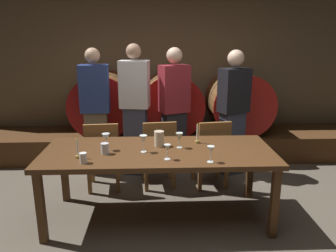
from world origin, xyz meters
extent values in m
plane|color=brown|center=(0.00, 0.00, 0.00)|extent=(8.80, 8.80, 0.00)
cube|color=brown|center=(0.00, 2.62, 1.24)|extent=(6.77, 0.24, 2.48)
cube|color=#4C2D16|center=(0.00, 2.07, 0.20)|extent=(6.09, 0.90, 0.40)
cylinder|color=brown|center=(-1.06, 2.07, 0.86)|extent=(0.93, 0.76, 0.93)
cylinder|color=maroon|center=(-1.06, 1.67, 0.86)|extent=(0.94, 0.03, 0.94)
cylinder|color=maroon|center=(-1.06, 2.46, 0.86)|extent=(0.94, 0.03, 0.94)
cylinder|color=#2D2D33|center=(-1.06, 2.07, 0.86)|extent=(0.93, 0.04, 0.93)
cylinder|color=brown|center=(-0.01, 2.07, 0.86)|extent=(0.93, 0.76, 0.93)
cylinder|color=#9E1411|center=(-0.01, 1.67, 0.86)|extent=(0.94, 0.03, 0.94)
cylinder|color=#9E1411|center=(-0.01, 2.46, 0.86)|extent=(0.94, 0.03, 0.94)
cylinder|color=#2D2D33|center=(-0.01, 2.07, 0.86)|extent=(0.93, 0.04, 0.93)
cylinder|color=brown|center=(1.04, 2.07, 0.86)|extent=(0.93, 0.76, 0.93)
cylinder|color=#B21C16|center=(1.04, 1.67, 0.86)|extent=(0.94, 0.03, 0.94)
cylinder|color=#B21C16|center=(1.04, 2.46, 0.86)|extent=(0.94, 0.03, 0.94)
cylinder|color=#2D2D33|center=(1.04, 2.07, 0.86)|extent=(0.93, 0.04, 0.93)
cube|color=#4C2D16|center=(-0.24, 0.21, 0.73)|extent=(2.32, 0.93, 0.05)
cube|color=#4C2D16|center=(-1.32, -0.19, 0.35)|extent=(0.07, 0.07, 0.70)
cube|color=#4C2D16|center=(0.84, -0.19, 0.35)|extent=(0.07, 0.07, 0.70)
cube|color=#4C2D16|center=(-1.32, 0.62, 0.35)|extent=(0.07, 0.07, 0.70)
cube|color=#4C2D16|center=(0.84, 0.62, 0.35)|extent=(0.07, 0.07, 0.70)
cube|color=brown|center=(-0.92, 0.96, 0.44)|extent=(0.43, 0.43, 0.04)
cube|color=brown|center=(-0.90, 0.78, 0.67)|extent=(0.40, 0.07, 0.42)
cube|color=brown|center=(-0.76, 1.14, 0.21)|extent=(0.05, 0.05, 0.42)
cube|color=brown|center=(-1.10, 1.11, 0.21)|extent=(0.05, 0.05, 0.42)
cube|color=brown|center=(-0.73, 0.80, 0.21)|extent=(0.05, 0.05, 0.42)
cube|color=brown|center=(-1.07, 0.77, 0.21)|extent=(0.05, 0.05, 0.42)
cube|color=brown|center=(-0.23, 1.01, 0.44)|extent=(0.44, 0.44, 0.04)
cube|color=brown|center=(-0.21, 0.83, 0.67)|extent=(0.40, 0.09, 0.42)
cube|color=brown|center=(-0.08, 1.20, 0.21)|extent=(0.05, 0.05, 0.42)
cube|color=brown|center=(-0.42, 1.16, 0.21)|extent=(0.05, 0.05, 0.42)
cube|color=brown|center=(-0.04, 0.86, 0.21)|extent=(0.05, 0.05, 0.42)
cube|color=brown|center=(-0.38, 0.82, 0.21)|extent=(0.05, 0.05, 0.42)
cube|color=brown|center=(0.43, 0.99, 0.44)|extent=(0.45, 0.45, 0.04)
cube|color=brown|center=(0.45, 0.81, 0.67)|extent=(0.40, 0.09, 0.42)
cube|color=brown|center=(0.57, 1.18, 0.21)|extent=(0.05, 0.05, 0.42)
cube|color=brown|center=(0.23, 1.13, 0.21)|extent=(0.05, 0.05, 0.42)
cube|color=brown|center=(0.62, 0.84, 0.21)|extent=(0.05, 0.05, 0.42)
cube|color=brown|center=(0.28, 0.80, 0.21)|extent=(0.05, 0.05, 0.42)
cube|color=brown|center=(-1.07, 1.42, 0.44)|extent=(0.31, 0.22, 0.88)
cube|color=navy|center=(-1.07, 1.42, 1.19)|extent=(0.39, 0.26, 0.63)
sphere|color=#D8A884|center=(-1.07, 1.42, 1.63)|extent=(0.20, 0.20, 0.20)
cube|color=#33384C|center=(-0.53, 1.39, 0.47)|extent=(0.33, 0.24, 0.94)
cube|color=silver|center=(-0.53, 1.39, 1.25)|extent=(0.41, 0.29, 0.62)
sphere|color=tan|center=(-0.53, 1.39, 1.68)|extent=(0.20, 0.20, 0.20)
cube|color=black|center=(-0.01, 1.45, 0.43)|extent=(0.35, 0.30, 0.87)
cube|color=maroon|center=(-0.01, 1.45, 1.18)|extent=(0.44, 0.37, 0.63)
sphere|color=beige|center=(-0.01, 1.45, 1.62)|extent=(0.21, 0.21, 0.21)
cube|color=#33384C|center=(0.78, 1.35, 0.44)|extent=(0.35, 0.30, 0.88)
cube|color=black|center=(0.78, 1.35, 1.17)|extent=(0.44, 0.37, 0.58)
sphere|color=beige|center=(0.78, 1.35, 1.59)|extent=(0.22, 0.22, 0.22)
cylinder|color=olive|center=(-1.00, 0.02, 0.77)|extent=(0.05, 0.05, 0.02)
cylinder|color=#EDE5CC|center=(-1.00, 0.02, 0.86)|extent=(0.02, 0.02, 0.16)
cone|color=yellow|center=(-1.00, 0.02, 0.95)|extent=(0.01, 0.01, 0.02)
cylinder|color=olive|center=(0.18, 0.43, 0.77)|extent=(0.05, 0.05, 0.02)
cylinder|color=#EDE5CC|center=(0.18, 0.43, 0.87)|extent=(0.02, 0.02, 0.18)
cone|color=yellow|center=(0.18, 0.43, 0.97)|extent=(0.01, 0.01, 0.02)
cylinder|color=beige|center=(-0.23, 0.34, 0.83)|extent=(0.10, 0.10, 0.16)
cylinder|color=white|center=(-0.76, 0.24, 0.76)|extent=(0.06, 0.06, 0.00)
cylinder|color=white|center=(-0.76, 0.24, 0.80)|extent=(0.01, 0.01, 0.09)
cone|color=white|center=(-0.76, 0.24, 0.89)|extent=(0.08, 0.08, 0.08)
cylinder|color=white|center=(-0.38, 0.16, 0.76)|extent=(0.06, 0.06, 0.00)
cylinder|color=white|center=(-0.38, 0.16, 0.80)|extent=(0.01, 0.01, 0.09)
cone|color=white|center=(-0.38, 0.16, 0.89)|extent=(0.08, 0.08, 0.08)
cylinder|color=white|center=(-0.16, -0.05, 0.76)|extent=(0.06, 0.06, 0.00)
cylinder|color=white|center=(-0.16, -0.05, 0.80)|extent=(0.01, 0.01, 0.07)
cone|color=white|center=(-0.16, -0.05, 0.87)|extent=(0.06, 0.06, 0.07)
cylinder|color=silver|center=(-0.02, 0.28, 0.76)|extent=(0.06, 0.06, 0.00)
cylinder|color=silver|center=(-0.02, 0.28, 0.79)|extent=(0.01, 0.01, 0.07)
cone|color=silver|center=(-0.02, 0.28, 0.87)|extent=(0.07, 0.07, 0.09)
cylinder|color=white|center=(0.24, -0.13, 0.76)|extent=(0.06, 0.06, 0.00)
cylinder|color=white|center=(0.24, -0.13, 0.80)|extent=(0.01, 0.01, 0.08)
cone|color=white|center=(0.24, -0.13, 0.88)|extent=(0.07, 0.07, 0.07)
cylinder|color=white|center=(-0.92, -0.11, 0.80)|extent=(0.07, 0.07, 0.10)
cylinder|color=silver|center=(-0.76, 0.13, 0.81)|extent=(0.08, 0.08, 0.11)
camera|label=1|loc=(-0.26, -2.91, 1.87)|focal=35.01mm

